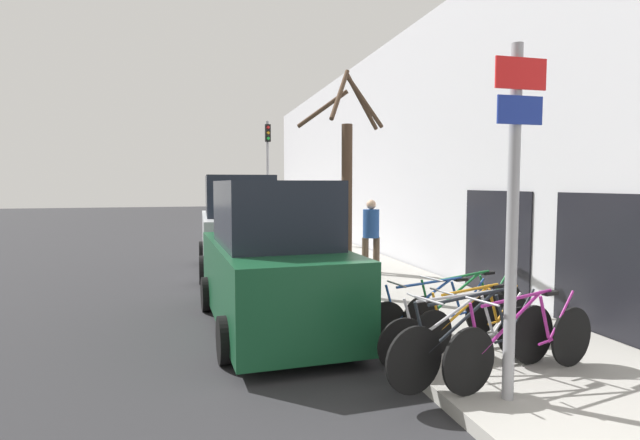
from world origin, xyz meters
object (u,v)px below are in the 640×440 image
bicycle_0 (524,343)px  bicycle_4 (437,314)px  bicycle_3 (476,322)px  signpost (513,210)px  street_tree (347,189)px  traffic_light (268,165)px  parked_car_1 (239,229)px  bicycle_5 (467,307)px  pedestrian_near (371,231)px  parked_car_0 (272,263)px  bicycle_2 (464,334)px  bicycle_1 (478,341)px

bicycle_0 → bicycle_4: 1.54m
bicycle_0 → bicycle_3: bicycle_0 is taller
bicycle_3 → signpost: bearing=147.0°
street_tree → traffic_light: 9.49m
street_tree → parked_car_1: bearing=113.4°
bicycle_4 → bicycle_5: bearing=-81.3°
signpost → pedestrian_near: signpost is taller
bicycle_0 → parked_car_0: parked_car_0 is taller
parked_car_0 → parked_car_1: bearing=87.4°
parked_car_0 → pedestrian_near: size_ratio=2.58×
parked_car_0 → bicycle_5: bearing=-31.4°
bicycle_2 → bicycle_3: size_ratio=1.10×
parked_car_1 → bicycle_0: bearing=-73.6°
bicycle_1 → bicycle_5: 1.73m
pedestrian_near → bicycle_2: bearing=71.4°
bicycle_4 → bicycle_5: 0.62m
bicycle_1 → bicycle_2: 0.40m
pedestrian_near → street_tree: 2.75m
bicycle_5 → street_tree: 3.40m
bicycle_5 → traffic_light: (-1.04, 12.25, 2.50)m
bicycle_4 → parked_car_1: parked_car_1 is taller
signpost → pedestrian_near: size_ratio=1.97×
bicycle_1 → bicycle_3: bicycle_1 is taller
bicycle_0 → street_tree: bearing=-6.8°
street_tree → signpost: bearing=-88.2°
bicycle_5 → parked_car_0: parked_car_0 is taller
bicycle_4 → parked_car_1: size_ratio=0.47×
parked_car_1 → bicycle_4: bearing=-72.5°
bicycle_4 → parked_car_1: bearing=6.6°
parked_car_1 → bicycle_2: bearing=-75.4°
bicycle_1 → pedestrian_near: bearing=-24.2°
traffic_light → bicycle_5: bearing=-85.1°
bicycle_2 → bicycle_4: (0.14, 0.95, -0.01)m
parked_car_0 → pedestrian_near: 4.66m
bicycle_0 → bicycle_5: bearing=-25.2°
street_tree → bicycle_2: bearing=-86.9°
parked_car_1 → street_tree: street_tree is taller
parked_car_1 → traffic_light: traffic_light is taller
bicycle_0 → street_tree: (-0.63, 4.51, 1.65)m
pedestrian_near → bicycle_4: bearing=71.1°
bicycle_2 → bicycle_4: size_ratio=1.00×
parked_car_1 → bicycle_3: bearing=-71.3°
bicycle_4 → bicycle_5: bicycle_5 is taller
bicycle_4 → bicycle_0: bearing=-179.9°
bicycle_5 → pedestrian_near: (0.37, 4.99, 0.65)m
signpost → street_tree: bearing=91.8°
bicycle_1 → parked_car_0: (-1.84, 2.97, 0.49)m
signpost → traffic_light: traffic_light is taller
bicycle_3 → parked_car_0: 3.21m
signpost → street_tree: (-0.15, 4.91, 0.15)m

